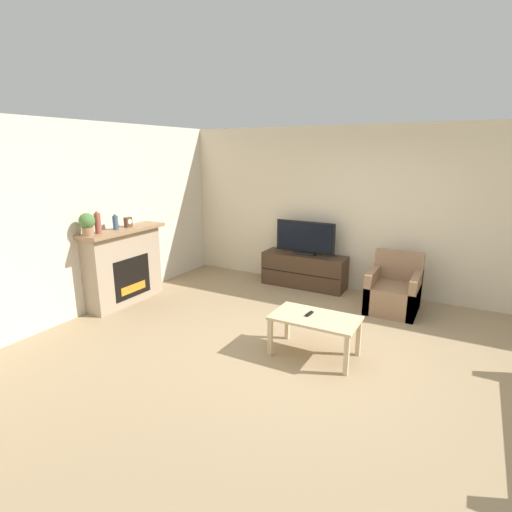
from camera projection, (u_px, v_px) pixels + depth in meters
ground_plane at (320, 353)px, 4.66m from camera, size 24.00×24.00×0.00m
wall_back at (376, 212)px, 6.40m from camera, size 12.00×0.06×2.70m
wall_left at (104, 217)px, 5.91m from camera, size 0.06×12.00×2.70m
fireplace at (124, 265)px, 6.12m from camera, size 0.45×1.39×1.17m
mantel_vase_left at (98, 223)px, 5.57m from camera, size 0.09×0.09×0.31m
mantel_vase_centre_left at (115, 222)px, 5.85m from camera, size 0.08×0.08×0.23m
mantel_clock at (128, 222)px, 6.06m from camera, size 0.08×0.11×0.15m
potted_plant at (87, 223)px, 5.42m from camera, size 0.22×0.22×0.31m
tv_stand at (304, 270)px, 6.92m from camera, size 1.45×0.46×0.58m
tv at (305, 239)px, 6.78m from camera, size 1.05×0.18×0.57m
armchair at (394, 292)px, 5.88m from camera, size 0.70×0.76×0.84m
coffee_table at (315, 322)px, 4.53m from camera, size 0.97×0.56×0.48m
remote at (309, 314)px, 4.57m from camera, size 0.05×0.15×0.02m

